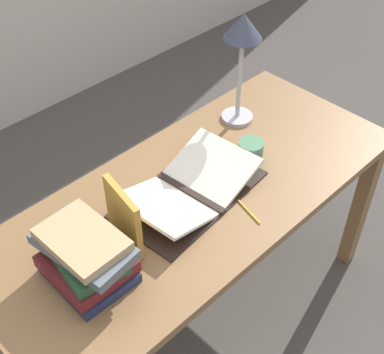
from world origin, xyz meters
TOP-DOWN VIEW (x-y plane):
  - ground_plane at (0.00, 0.00)m, footprint 12.00×12.00m
  - reading_desk at (0.00, 0.00)m, footprint 1.59×0.68m
  - open_book at (-0.02, 0.00)m, footprint 0.56×0.35m
  - book_stack_tall at (-0.48, -0.03)m, footprint 0.22×0.31m
  - book_standing_upright at (-0.31, -0.00)m, footprint 0.05×0.19m
  - reading_lamp at (0.43, 0.19)m, footprint 0.14×0.14m
  - coffee_mug at (0.26, -0.02)m, footprint 0.12×0.09m
  - pencil at (0.06, -0.19)m, footprint 0.04×0.14m

SIDE VIEW (x-z plane):
  - ground_plane at x=0.00m, z-range 0.00..0.00m
  - reading_desk at x=0.00m, z-range 0.28..1.03m
  - pencil at x=0.06m, z-range 0.75..0.76m
  - open_book at x=-0.02m, z-range 0.73..0.82m
  - coffee_mug at x=0.26m, z-range 0.75..0.84m
  - book_stack_tall at x=-0.48m, z-range 0.75..0.93m
  - book_standing_upright at x=-0.31m, z-range 0.75..0.97m
  - reading_lamp at x=0.43m, z-range 0.88..1.33m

